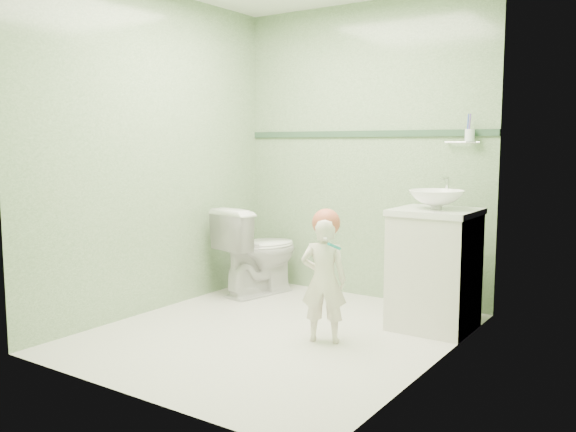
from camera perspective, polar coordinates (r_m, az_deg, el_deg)
The scene contains 12 objects.
ground at distance 4.16m, azimuth -1.18°, elevation -10.95°, with size 2.50×2.50×0.00m, color beige.
room_shell at distance 3.96m, azimuth -1.22°, elevation 5.83°, with size 2.50×2.54×2.40m.
trim_stripe at distance 5.02m, azimuth 7.04°, elevation 7.70°, with size 2.20×0.02×0.05m, color #314F39.
vanity at distance 4.28m, azimuth 13.63°, elevation -5.08°, with size 0.52×0.50×0.80m, color silver.
counter at distance 4.21m, azimuth 13.78°, elevation 0.38°, with size 0.54×0.52×0.04m, color white.
basin at distance 4.21m, azimuth 13.82°, elevation 1.52°, with size 0.37×0.37×0.13m, color white.
faucet at distance 4.37m, azimuth 14.69°, elevation 2.74°, with size 0.03×0.13×0.18m.
cup_holder at distance 4.63m, azimuth 16.67°, elevation 7.28°, with size 0.26×0.07×0.21m.
toilet at distance 5.12m, azimuth -2.79°, elevation -3.27°, with size 0.42×0.73×0.74m, color white.
toddler at distance 3.89m, azimuth 3.39°, elevation -6.06°, with size 0.29×0.19×0.81m, color silver.
hair_cap at distance 3.84m, azimuth 3.62°, elevation -0.63°, with size 0.18×0.18×0.18m, color #C05C41.
teal_toothbrush at distance 3.71m, azimuth 4.30°, elevation -2.79°, with size 0.10×0.14×0.08m.
Camera 1 is at (2.29, -3.23, 1.27)m, focal length 37.71 mm.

